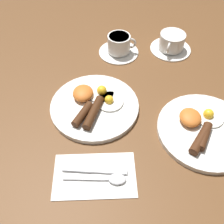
# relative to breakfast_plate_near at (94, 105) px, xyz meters

# --- Properties ---
(ground_plane) EXTENTS (3.00, 3.00, 0.00)m
(ground_plane) POSITION_rel_breakfast_plate_near_xyz_m (0.00, 0.00, -0.01)
(ground_plane) COLOR brown
(breakfast_plate_near) EXTENTS (0.26, 0.26, 0.05)m
(breakfast_plate_near) POSITION_rel_breakfast_plate_near_xyz_m (0.00, 0.00, 0.00)
(breakfast_plate_near) COLOR white
(breakfast_plate_near) RESTS_ON ground_plane
(breakfast_plate_far) EXTENTS (0.26, 0.26, 0.04)m
(breakfast_plate_far) POSITION_rel_breakfast_plate_near_xyz_m (0.08, 0.31, -0.00)
(breakfast_plate_far) COLOR white
(breakfast_plate_far) RESTS_ON ground_plane
(teacup_near) EXTENTS (0.14, 0.14, 0.07)m
(teacup_near) POSITION_rel_breakfast_plate_near_xyz_m (-0.27, 0.07, 0.02)
(teacup_near) COLOR white
(teacup_near) RESTS_ON ground_plane
(teacup_far) EXTENTS (0.15, 0.15, 0.06)m
(teacup_far) POSITION_rel_breakfast_plate_near_xyz_m (-0.29, 0.26, 0.02)
(teacup_far) COLOR white
(teacup_far) RESTS_ON ground_plane
(napkin) EXTENTS (0.13, 0.21, 0.01)m
(napkin) POSITION_rel_breakfast_plate_near_xyz_m (0.22, 0.01, -0.01)
(napkin) COLOR white
(napkin) RESTS_ON ground_plane
(knife) EXTENTS (0.03, 0.16, 0.01)m
(knife) POSITION_rel_breakfast_plate_near_xyz_m (0.21, 0.00, -0.01)
(knife) COLOR silver
(knife) RESTS_ON napkin
(spoon) EXTENTS (0.03, 0.15, 0.01)m
(spoon) POSITION_rel_breakfast_plate_near_xyz_m (0.23, 0.05, -0.00)
(spoon) COLOR silver
(spoon) RESTS_ON napkin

